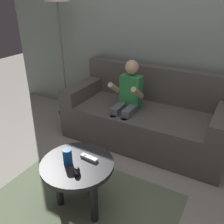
% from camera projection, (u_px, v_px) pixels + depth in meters
% --- Properties ---
extents(ground_plane, '(9.94, 9.94, 0.00)m').
position_uv_depth(ground_plane, '(101.00, 223.00, 1.85)').
color(ground_plane, '#9E998E').
extents(wall_back, '(4.97, 0.05, 2.50)m').
position_uv_depth(wall_back, '(181.00, 26.00, 2.60)').
color(wall_back, gray).
rests_on(wall_back, ground).
extents(couch, '(1.79, 0.80, 0.81)m').
position_uv_depth(couch, '(146.00, 117.00, 2.80)').
color(couch, '#56514C').
rests_on(couch, ground).
extents(person_seated_on_couch, '(0.32, 0.39, 0.94)m').
position_uv_depth(person_seated_on_couch, '(127.00, 99.00, 2.62)').
color(person_seated_on_couch, slate).
rests_on(person_seated_on_couch, ground).
extents(coffee_table, '(0.54, 0.54, 0.45)m').
position_uv_depth(coffee_table, '(78.00, 171.00, 1.83)').
color(coffee_table, '#232326').
rests_on(coffee_table, ground).
extents(area_rug, '(1.48, 1.09, 0.01)m').
position_uv_depth(area_rug, '(81.00, 207.00, 1.98)').
color(area_rug, '#6B7A5B').
rests_on(area_rug, ground).
extents(game_remote_white_near_edge, '(0.14, 0.04, 0.03)m').
position_uv_depth(game_remote_white_near_edge, '(89.00, 158.00, 1.81)').
color(game_remote_white_near_edge, white).
rests_on(game_remote_white_near_edge, coffee_table).
extents(nunchuk_black, '(0.09, 0.10, 0.05)m').
position_uv_depth(nunchuk_black, '(77.00, 172.00, 1.66)').
color(nunchuk_black, black).
rests_on(nunchuk_black, coffee_table).
extents(soda_can, '(0.07, 0.07, 0.12)m').
position_uv_depth(soda_can, '(68.00, 157.00, 1.75)').
color(soda_can, '#1959B2').
rests_on(soda_can, coffee_table).
extents(floor_lamp, '(0.32, 0.32, 1.68)m').
position_uv_depth(floor_lamp, '(57.00, 4.00, 2.89)').
color(floor_lamp, black).
rests_on(floor_lamp, ground).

